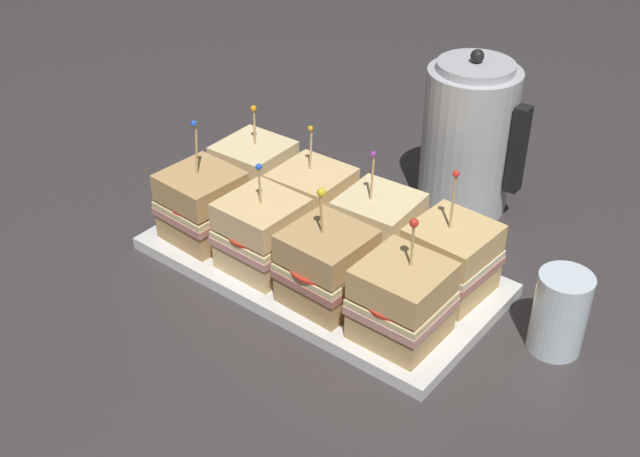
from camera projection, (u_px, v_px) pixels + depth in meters
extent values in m
plane|color=#383333|center=(320.00, 271.00, 1.14)|extent=(6.00, 6.00, 0.00)
cube|color=silver|center=(320.00, 268.00, 1.13)|extent=(0.50, 0.25, 0.01)
cube|color=silver|center=(320.00, 263.00, 1.13)|extent=(0.50, 0.25, 0.01)
cube|color=tan|center=(204.00, 224.00, 1.17)|extent=(0.10, 0.10, 0.04)
cube|color=tan|center=(203.00, 209.00, 1.16)|extent=(0.11, 0.11, 0.01)
cube|color=beige|center=(202.00, 203.00, 1.15)|extent=(0.11, 0.11, 0.01)
cylinder|color=red|center=(193.00, 204.00, 1.14)|extent=(0.07, 0.07, 0.00)
cube|color=tan|center=(200.00, 186.00, 1.13)|extent=(0.10, 0.10, 0.04)
cylinder|color=tan|center=(196.00, 152.00, 1.11)|extent=(0.00, 0.01, 0.09)
sphere|color=blue|center=(194.00, 123.00, 1.08)|extent=(0.01, 0.01, 0.01)
cube|color=#DBB77A|center=(263.00, 253.00, 1.11)|extent=(0.10, 0.10, 0.04)
cube|color=tan|center=(263.00, 238.00, 1.09)|extent=(0.11, 0.11, 0.01)
cube|color=beige|center=(262.00, 231.00, 1.09)|extent=(0.10, 0.10, 0.01)
cylinder|color=red|center=(253.00, 233.00, 1.07)|extent=(0.07, 0.07, 0.00)
cube|color=#E8C281|center=(261.00, 214.00, 1.07)|extent=(0.10, 0.10, 0.04)
cylinder|color=tan|center=(260.00, 188.00, 1.05)|extent=(0.00, 0.00, 0.07)
sphere|color=blue|center=(259.00, 167.00, 1.03)|extent=(0.01, 0.01, 0.01)
cube|color=tan|center=(327.00, 286.00, 1.05)|extent=(0.10, 0.10, 0.04)
cube|color=#B26B60|center=(327.00, 270.00, 1.03)|extent=(0.11, 0.11, 0.01)
cube|color=beige|center=(327.00, 264.00, 1.03)|extent=(0.11, 0.11, 0.01)
cylinder|color=red|center=(318.00, 266.00, 1.01)|extent=(0.07, 0.07, 0.00)
cube|color=tan|center=(327.00, 246.00, 1.01)|extent=(0.10, 0.10, 0.04)
cylinder|color=tan|center=(321.00, 216.00, 0.99)|extent=(0.00, 0.01, 0.07)
sphere|color=yellow|center=(321.00, 193.00, 0.97)|extent=(0.01, 0.01, 0.01)
cube|color=tan|center=(400.00, 321.00, 0.99)|extent=(0.10, 0.10, 0.04)
cube|color=tan|center=(402.00, 305.00, 0.97)|extent=(0.10, 0.10, 0.01)
cube|color=beige|center=(402.00, 299.00, 0.97)|extent=(0.10, 0.10, 0.01)
cylinder|color=red|center=(394.00, 302.00, 0.95)|extent=(0.07, 0.07, 0.00)
cube|color=tan|center=(403.00, 280.00, 0.95)|extent=(0.10, 0.10, 0.04)
cylinder|color=tan|center=(412.00, 247.00, 0.93)|extent=(0.00, 0.00, 0.07)
sphere|color=red|center=(414.00, 223.00, 0.91)|extent=(0.01, 0.01, 0.01)
cube|color=beige|center=(256.00, 192.00, 1.24)|extent=(0.10, 0.10, 0.04)
cube|color=#B26B60|center=(255.00, 178.00, 1.23)|extent=(0.11, 0.11, 0.01)
cube|color=beige|center=(254.00, 172.00, 1.22)|extent=(0.10, 0.10, 0.01)
cylinder|color=red|center=(247.00, 173.00, 1.21)|extent=(0.08, 0.08, 0.00)
cube|color=beige|center=(254.00, 156.00, 1.21)|extent=(0.10, 0.10, 0.04)
cylinder|color=tan|center=(255.00, 129.00, 1.19)|extent=(0.00, 0.00, 0.07)
sphere|color=orange|center=(253.00, 108.00, 1.17)|extent=(0.01, 0.01, 0.01)
cube|color=#DBB77A|center=(312.00, 218.00, 1.18)|extent=(0.10, 0.10, 0.04)
cube|color=tan|center=(312.00, 204.00, 1.17)|extent=(0.11, 0.11, 0.01)
cube|color=beige|center=(312.00, 198.00, 1.16)|extent=(0.10, 0.10, 0.01)
cube|color=#E8C281|center=(312.00, 184.00, 1.15)|extent=(0.10, 0.10, 0.04)
cylinder|color=tan|center=(311.00, 151.00, 1.13)|extent=(0.00, 0.01, 0.07)
sphere|color=orange|center=(311.00, 128.00, 1.11)|extent=(0.01, 0.01, 0.01)
cube|color=beige|center=(377.00, 246.00, 1.12)|extent=(0.10, 0.10, 0.04)
cube|color=#B26B60|center=(378.00, 231.00, 1.11)|extent=(0.11, 0.11, 0.01)
cube|color=beige|center=(378.00, 225.00, 1.10)|extent=(0.11, 0.11, 0.01)
cube|color=beige|center=(379.00, 211.00, 1.09)|extent=(0.10, 0.10, 0.04)
cylinder|color=tan|center=(372.00, 180.00, 1.06)|extent=(0.00, 0.01, 0.08)
sphere|color=purple|center=(373.00, 154.00, 1.04)|extent=(0.01, 0.01, 0.01)
cube|color=tan|center=(449.00, 277.00, 1.06)|extent=(0.10, 0.10, 0.04)
cube|color=tan|center=(451.00, 262.00, 1.05)|extent=(0.11, 0.11, 0.01)
cube|color=beige|center=(451.00, 255.00, 1.04)|extent=(0.11, 0.11, 0.01)
cube|color=#E0B771|center=(453.00, 240.00, 1.03)|extent=(0.10, 0.10, 0.04)
cylinder|color=tan|center=(453.00, 204.00, 1.00)|extent=(0.00, 0.01, 0.09)
sphere|color=red|center=(456.00, 174.00, 0.98)|extent=(0.01, 0.01, 0.01)
cylinder|color=#B7BABF|center=(468.00, 140.00, 1.22)|extent=(0.14, 0.14, 0.23)
cylinder|color=#B7BABF|center=(476.00, 67.00, 1.16)|extent=(0.12, 0.12, 0.01)
sphere|color=black|center=(477.00, 56.00, 1.15)|extent=(0.02, 0.02, 0.02)
cube|color=black|center=(518.00, 150.00, 1.18)|extent=(0.02, 0.02, 0.14)
cylinder|color=silver|center=(560.00, 313.00, 0.97)|extent=(0.07, 0.07, 0.11)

